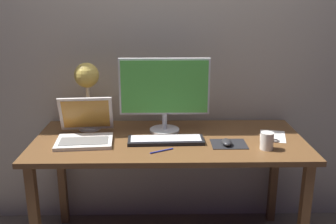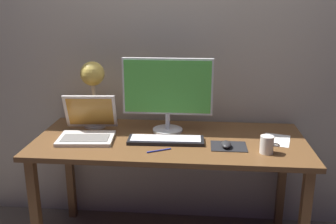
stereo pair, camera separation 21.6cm
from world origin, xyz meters
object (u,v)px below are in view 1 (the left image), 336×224
(mouse, at_px, (227,142))
(laptop, at_px, (85,128))
(pen, at_px, (162,151))
(desk_lamp, at_px, (87,80))
(monitor, at_px, (164,90))
(coffee_mug, at_px, (267,141))
(keyboard_main, at_px, (166,140))

(mouse, bearing_deg, laptop, 171.40)
(pen, bearing_deg, laptop, 155.46)
(desk_lamp, relative_size, mouse, 4.43)
(laptop, xyz_separation_m, desk_lamp, (-0.01, 0.18, 0.25))
(monitor, relative_size, laptop, 1.57)
(desk_lamp, xyz_separation_m, coffee_mug, (1.04, -0.36, -0.27))
(monitor, relative_size, desk_lamp, 1.30)
(monitor, xyz_separation_m, mouse, (0.35, -0.25, -0.24))
(desk_lamp, bearing_deg, pen, -39.85)
(laptop, distance_m, mouse, 0.83)
(monitor, distance_m, keyboard_main, 0.31)
(desk_lamp, bearing_deg, monitor, -6.31)
(desk_lamp, distance_m, mouse, 0.93)
(keyboard_main, relative_size, mouse, 4.63)
(desk_lamp, bearing_deg, mouse, -20.02)
(laptop, distance_m, pen, 0.50)
(desk_lamp, bearing_deg, laptop, -87.42)
(monitor, height_order, mouse, monitor)
(laptop, bearing_deg, desk_lamp, 92.58)
(keyboard_main, distance_m, pen, 0.15)
(mouse, distance_m, coffee_mug, 0.22)
(keyboard_main, bearing_deg, monitor, 91.92)
(monitor, xyz_separation_m, desk_lamp, (-0.48, 0.05, 0.05))
(keyboard_main, xyz_separation_m, coffee_mug, (0.56, -0.12, 0.04))
(keyboard_main, relative_size, desk_lamp, 1.04)
(coffee_mug, bearing_deg, desk_lamp, 161.04)
(keyboard_main, xyz_separation_m, mouse, (0.34, -0.06, 0.01))
(monitor, bearing_deg, pen, -93.11)
(monitor, bearing_deg, coffee_mug, -28.41)
(keyboard_main, height_order, desk_lamp, desk_lamp)
(monitor, height_order, laptop, monitor)
(keyboard_main, xyz_separation_m, pen, (-0.02, -0.14, -0.01))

